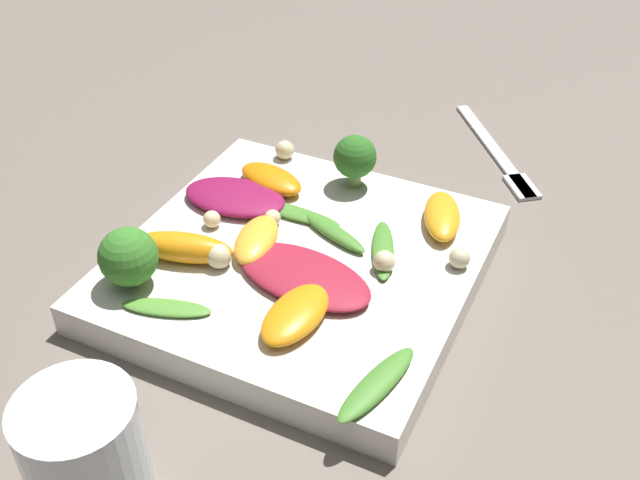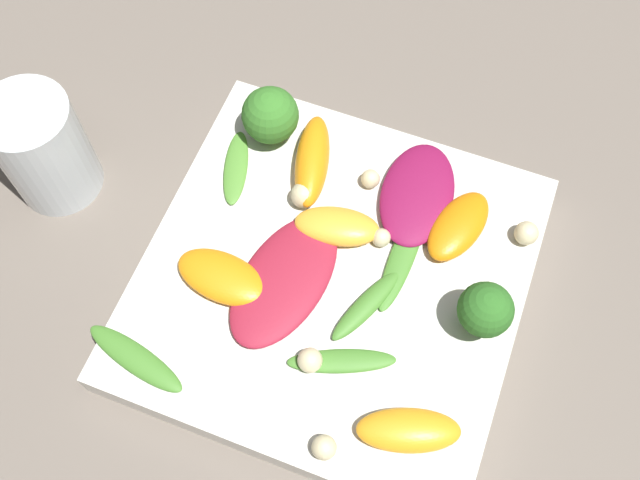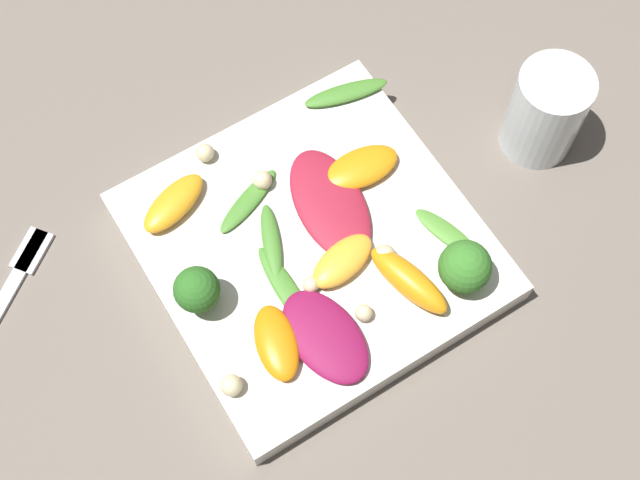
% 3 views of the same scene
% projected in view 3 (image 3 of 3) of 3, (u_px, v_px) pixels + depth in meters
% --- Properties ---
extents(ground_plane, '(2.40, 2.40, 0.00)m').
position_uv_depth(ground_plane, '(312.00, 253.00, 0.72)').
color(ground_plane, '#6B6056').
extents(plate, '(0.25, 0.25, 0.03)m').
position_uv_depth(plate, '(312.00, 246.00, 0.71)').
color(plate, silver).
rests_on(plate, ground_plane).
extents(drinking_glass, '(0.06, 0.06, 0.09)m').
position_uv_depth(drinking_glass, '(546.00, 112.00, 0.72)').
color(drinking_glass, white).
rests_on(drinking_glass, ground_plane).
extents(fork, '(0.12, 0.15, 0.01)m').
position_uv_depth(fork, '(2.00, 301.00, 0.70)').
color(fork, silver).
rests_on(fork, ground_plane).
extents(radicchio_leaf_0, '(0.09, 0.06, 0.01)m').
position_uv_depth(radicchio_leaf_0, '(325.00, 337.00, 0.66)').
color(radicchio_leaf_0, maroon).
rests_on(radicchio_leaf_0, plate).
extents(radicchio_leaf_1, '(0.11, 0.07, 0.01)m').
position_uv_depth(radicchio_leaf_1, '(330.00, 204.00, 0.70)').
color(radicchio_leaf_1, maroon).
rests_on(radicchio_leaf_1, plate).
extents(orange_segment_0, '(0.07, 0.05, 0.01)m').
position_uv_depth(orange_segment_0, '(276.00, 343.00, 0.65)').
color(orange_segment_0, orange).
rests_on(orange_segment_0, plate).
extents(orange_segment_1, '(0.04, 0.06, 0.02)m').
position_uv_depth(orange_segment_1, '(342.00, 261.00, 0.68)').
color(orange_segment_1, '#FCAD33').
rests_on(orange_segment_1, plate).
extents(orange_segment_2, '(0.05, 0.07, 0.02)m').
position_uv_depth(orange_segment_2, '(174.00, 203.00, 0.70)').
color(orange_segment_2, orange).
rests_on(orange_segment_2, plate).
extents(orange_segment_3, '(0.08, 0.04, 0.02)m').
position_uv_depth(orange_segment_3, '(409.00, 280.00, 0.67)').
color(orange_segment_3, orange).
rests_on(orange_segment_3, plate).
extents(orange_segment_4, '(0.04, 0.07, 0.01)m').
position_uv_depth(orange_segment_4, '(361.00, 168.00, 0.71)').
color(orange_segment_4, orange).
rests_on(orange_segment_4, plate).
extents(broccoli_floret_0, '(0.04, 0.04, 0.04)m').
position_uv_depth(broccoli_floret_0, '(465.00, 267.00, 0.66)').
color(broccoli_floret_0, '#7A9E51').
rests_on(broccoli_floret_0, plate).
extents(broccoli_floret_1, '(0.03, 0.03, 0.04)m').
position_uv_depth(broccoli_floret_1, '(196.00, 289.00, 0.65)').
color(broccoli_floret_1, '#84AD5B').
rests_on(broccoli_floret_1, plate).
extents(arugula_sprig_0, '(0.06, 0.03, 0.00)m').
position_uv_depth(arugula_sprig_0, '(447.00, 233.00, 0.70)').
color(arugula_sprig_0, '#518E33').
rests_on(arugula_sprig_0, plate).
extents(arugula_sprig_1, '(0.06, 0.04, 0.01)m').
position_uv_depth(arugula_sprig_1, '(271.00, 241.00, 0.69)').
color(arugula_sprig_1, '#47842D').
rests_on(arugula_sprig_1, plate).
extents(arugula_sprig_2, '(0.03, 0.08, 0.01)m').
position_uv_depth(arugula_sprig_2, '(346.00, 93.00, 0.75)').
color(arugula_sprig_2, '#47842D').
rests_on(arugula_sprig_2, plate).
extents(arugula_sprig_3, '(0.09, 0.02, 0.01)m').
position_uv_depth(arugula_sprig_3, '(289.00, 294.00, 0.67)').
color(arugula_sprig_3, '#47842D').
rests_on(arugula_sprig_3, plate).
extents(arugula_sprig_4, '(0.04, 0.07, 0.01)m').
position_uv_depth(arugula_sprig_4, '(248.00, 201.00, 0.71)').
color(arugula_sprig_4, '#47842D').
rests_on(arugula_sprig_4, plate).
extents(macadamia_nut_0, '(0.01, 0.01, 0.01)m').
position_uv_depth(macadamia_nut_0, '(311.00, 285.00, 0.67)').
color(macadamia_nut_0, beige).
rests_on(macadamia_nut_0, plate).
extents(macadamia_nut_1, '(0.01, 0.01, 0.01)m').
position_uv_depth(macadamia_nut_1, '(359.00, 315.00, 0.66)').
color(macadamia_nut_1, beige).
rests_on(macadamia_nut_1, plate).
extents(macadamia_nut_2, '(0.02, 0.02, 0.02)m').
position_uv_depth(macadamia_nut_2, '(262.00, 180.00, 0.71)').
color(macadamia_nut_2, beige).
rests_on(macadamia_nut_2, plate).
extents(macadamia_nut_3, '(0.02, 0.02, 0.02)m').
position_uv_depth(macadamia_nut_3, '(384.00, 256.00, 0.68)').
color(macadamia_nut_3, beige).
rests_on(macadamia_nut_3, plate).
extents(macadamia_nut_4, '(0.02, 0.02, 0.02)m').
position_uv_depth(macadamia_nut_4, '(231.00, 385.00, 0.64)').
color(macadamia_nut_4, beige).
rests_on(macadamia_nut_4, plate).
extents(macadamia_nut_5, '(0.02, 0.02, 0.02)m').
position_uv_depth(macadamia_nut_5, '(205.00, 153.00, 0.72)').
color(macadamia_nut_5, beige).
rests_on(macadamia_nut_5, plate).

